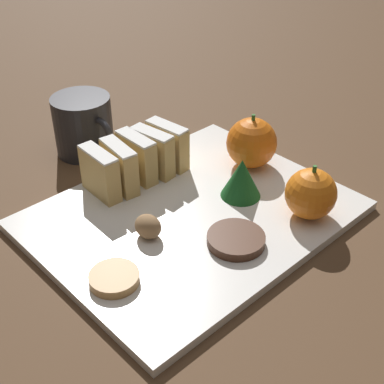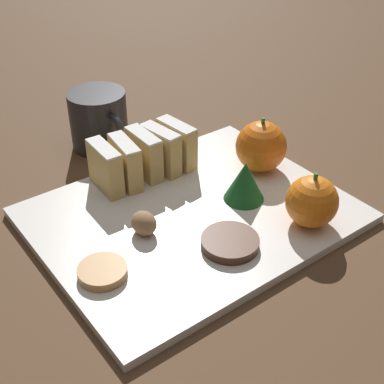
# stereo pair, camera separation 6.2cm
# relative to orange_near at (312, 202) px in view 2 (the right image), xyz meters

# --- Properties ---
(ground_plane) EXTENTS (6.00, 6.00, 0.00)m
(ground_plane) POSITION_rel_orange_near_xyz_m (-0.11, -0.10, -0.04)
(ground_plane) COLOR #513823
(serving_platter) EXTENTS (0.30, 0.38, 0.01)m
(serving_platter) POSITION_rel_orange_near_xyz_m (-0.11, -0.10, -0.04)
(serving_platter) COLOR white
(serving_platter) RESTS_ON ground_plane
(stollen_slice_front) EXTENTS (0.07, 0.02, 0.06)m
(stollen_slice_front) POSITION_rel_orange_near_xyz_m (-0.22, -0.16, -0.00)
(stollen_slice_front) COLOR tan
(stollen_slice_front) RESTS_ON serving_platter
(stollen_slice_second) EXTENTS (0.07, 0.03, 0.06)m
(stollen_slice_second) POSITION_rel_orange_near_xyz_m (-0.21, -0.13, -0.00)
(stollen_slice_second) COLOR tan
(stollen_slice_second) RESTS_ON serving_platter
(stollen_slice_third) EXTENTS (0.07, 0.02, 0.06)m
(stollen_slice_third) POSITION_rel_orange_near_xyz_m (-0.22, -0.11, -0.00)
(stollen_slice_third) COLOR tan
(stollen_slice_third) RESTS_ON serving_platter
(stollen_slice_fourth) EXTENTS (0.07, 0.03, 0.06)m
(stollen_slice_fourth) POSITION_rel_orange_near_xyz_m (-0.21, -0.08, -0.00)
(stollen_slice_fourth) COLOR tan
(stollen_slice_fourth) RESTS_ON serving_platter
(stollen_slice_fifth) EXTENTS (0.07, 0.03, 0.06)m
(stollen_slice_fifth) POSITION_rel_orange_near_xyz_m (-0.21, -0.05, -0.00)
(stollen_slice_fifth) COLOR tan
(stollen_slice_fifth) RESTS_ON serving_platter
(orange_near) EXTENTS (0.06, 0.06, 0.07)m
(orange_near) POSITION_rel_orange_near_xyz_m (0.00, 0.00, 0.00)
(orange_near) COLOR orange
(orange_near) RESTS_ON serving_platter
(orange_far) EXTENTS (0.07, 0.07, 0.08)m
(orange_far) POSITION_rel_orange_near_xyz_m (-0.13, 0.04, 0.00)
(orange_far) COLOR orange
(orange_far) RESTS_ON serving_platter
(walnut) EXTENTS (0.04, 0.03, 0.03)m
(walnut) POSITION_rel_orange_near_xyz_m (-0.11, -0.17, -0.02)
(walnut) COLOR #8E6B47
(walnut) RESTS_ON serving_platter
(chocolate_cookie) EXTENTS (0.07, 0.07, 0.01)m
(chocolate_cookie) POSITION_rel_orange_near_xyz_m (-0.02, -0.11, -0.03)
(chocolate_cookie) COLOR #472819
(chocolate_cookie) RESTS_ON serving_platter
(gingerbread_cookie) EXTENTS (0.06, 0.06, 0.01)m
(gingerbread_cookie) POSITION_rel_orange_near_xyz_m (-0.07, -0.25, -0.03)
(gingerbread_cookie) COLOR #B27F47
(gingerbread_cookie) RESTS_ON serving_platter
(evergreen_sprig) EXTENTS (0.05, 0.05, 0.05)m
(evergreen_sprig) POSITION_rel_orange_near_xyz_m (-0.09, -0.03, -0.00)
(evergreen_sprig) COLOR #195623
(evergreen_sprig) RESTS_ON serving_platter
(coffee_mug) EXTENTS (0.12, 0.09, 0.09)m
(coffee_mug) POSITION_rel_orange_near_xyz_m (-0.34, -0.10, 0.00)
(coffee_mug) COLOR #232328
(coffee_mug) RESTS_ON ground_plane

